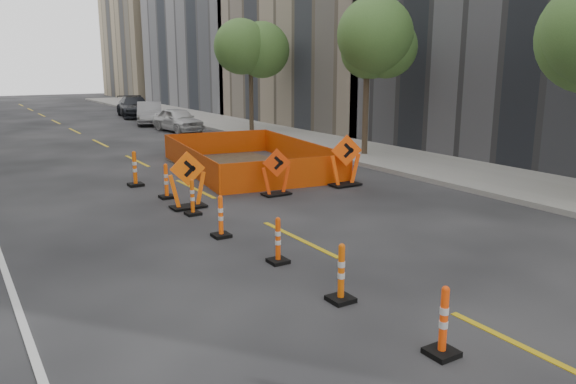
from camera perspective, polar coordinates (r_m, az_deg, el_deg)
ground_plane at (r=9.67m, az=14.22°, el=-10.80°), size 140.00×140.00×0.00m
sidewalk_right at (r=24.09m, az=8.85°, el=3.84°), size 4.00×90.00×0.15m
bld_right_c at (r=38.12m, az=6.83°, el=17.64°), size 12.00×16.00×14.00m
bld_right_e at (r=68.93m, az=-12.16°, el=16.15°), size 12.00×14.00×16.00m
tree_r_b at (r=23.42m, az=8.08°, el=14.54°), size 2.80×2.80×5.95m
tree_r_c at (r=31.78m, az=-3.83°, el=14.19°), size 2.80×2.80×5.95m
channelizer_2 at (r=7.90m, az=15.53°, el=-12.52°), size 0.39×0.39×0.99m
channelizer_3 at (r=9.27m, az=5.43°, el=-8.17°), size 0.39×0.39×1.00m
channelizer_4 at (r=10.97m, az=-1.03°, el=-4.92°), size 0.37×0.37×0.93m
channelizer_5 at (r=12.66m, az=-6.85°, el=-2.47°), size 0.38×0.38×0.97m
channelizer_6 at (r=14.62m, az=-9.69°, el=-0.52°), size 0.37×0.37×0.94m
channelizer_7 at (r=16.57m, az=-12.27°, el=1.10°), size 0.40×0.40×1.02m
channelizer_8 at (r=18.46m, az=-15.30°, el=2.31°), size 0.45×0.45×1.13m
chevron_sign_left at (r=15.26m, az=-10.19°, el=1.22°), size 1.16×0.85×1.56m
chevron_sign_center at (r=16.53m, az=-1.20°, el=2.05°), size 1.07×0.83×1.40m
chevron_sign_right at (r=17.85m, az=5.87°, el=3.20°), size 1.26×1.01×1.65m
safety_fence at (r=20.87m, az=-4.14°, el=3.67°), size 5.47×8.14×0.95m
parked_car_near at (r=32.94m, az=-11.12°, el=7.22°), size 2.04×4.12×1.35m
parked_car_mid at (r=37.35m, az=-13.88°, el=7.79°), size 2.77×4.54×1.41m
parked_car_far at (r=42.58m, az=-15.34°, el=8.35°), size 2.80×5.38×1.49m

